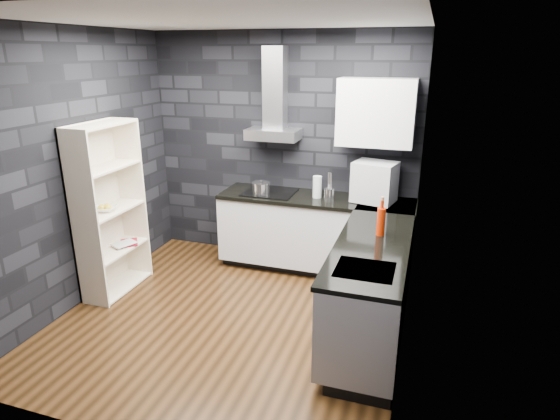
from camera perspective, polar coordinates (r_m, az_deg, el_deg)
The scene contains 28 objects.
ground at distance 4.70m, azimuth -5.92°, elevation -12.92°, with size 3.20×3.20×0.00m, color #3E2510.
ceiling at distance 4.01m, azimuth -7.30°, elevation 22.08°, with size 3.20×3.20×0.00m, color silver.
wall_back at distance 5.63m, azimuth 0.31°, elevation 7.39°, with size 3.20×0.05×2.70m, color black.
wall_front at distance 2.84m, azimuth -20.15°, elevation -5.37°, with size 3.20×0.05×2.70m, color black.
wall_left at distance 5.03m, azimuth -23.70°, elevation 4.45°, with size 0.05×3.20×2.70m, color black.
wall_right at distance 3.80m, azimuth 16.41°, elevation 1.03°, with size 0.05×3.20×2.70m, color black.
toekick_back at distance 5.65m, azimuth 4.27°, elevation -6.54°, with size 2.18×0.50×0.10m, color black.
toekick_right at distance 4.45m, azimuth 11.13°, elevation -14.36°, with size 0.50×1.78×0.10m, color black.
counter_back_cab at distance 5.44m, azimuth 4.28°, elevation -2.62°, with size 2.20×0.60×0.76m, color silver.
counter_right_cab at distance 4.24m, azimuth 10.96°, elevation -9.41°, with size 0.60×1.80×0.76m, color silver.
counter_back_top at distance 5.30m, azimuth 4.35°, elevation 1.38°, with size 2.20×0.62×0.04m, color black.
counter_right_top at distance 4.07m, azimuth 11.16°, elevation -4.42°, with size 0.62×1.80×0.04m, color black.
counter_corner_top at distance 5.19m, azimuth 12.98°, elevation 0.56°, with size 0.62×0.62×0.04m, color black.
hood_body at distance 5.43m, azimuth -0.83°, elevation 9.21°, with size 0.60×0.34×0.12m, color #A5A5AA.
hood_chimney at distance 5.43m, azimuth -0.61°, elevation 14.64°, with size 0.24×0.20×0.90m, color #A5A5AA.
upper_cabinet at distance 5.13m, azimuth 11.65°, elevation 11.56°, with size 0.80×0.35×0.70m, color silver.
cooktop at distance 5.45m, azimuth -1.24°, elevation 2.20°, with size 0.58×0.50×0.01m, color black.
sink_rim at distance 3.61m, azimuth 10.30°, elevation -7.22°, with size 0.44×0.40×0.01m, color #A5A5AA.
pot at distance 5.35m, azimuth -2.33°, elevation 2.61°, with size 0.20×0.20×0.12m, color silver.
glass_vase at distance 5.25m, azimuth 4.56°, elevation 2.82°, with size 0.10×0.10×0.25m, color silver.
storage_jar at distance 5.31m, azimuth 4.48°, elevation 2.21°, with size 0.08×0.08×0.10m, color tan.
utensil_crock at distance 5.16m, azimuth 6.02°, elevation 1.88°, with size 0.11×0.11×0.14m, color silver.
appliance_garage at distance 5.15m, azimuth 11.45°, elevation 3.38°, with size 0.43×0.34×0.43m, color #B0B2B8.
red_bottle at distance 4.24m, azimuth 12.20°, elevation -1.42°, with size 0.07×0.07×0.25m, color #B22103.
bookshelf at distance 5.15m, azimuth -20.05°, elevation -0.02°, with size 0.34×0.80×1.80m, color beige.
fruit_bowl at distance 5.10m, azimuth -20.48°, elevation 0.18°, with size 0.22×0.22×0.06m, color white.
book_red at distance 5.37m, azimuth -18.97°, elevation -2.88°, with size 0.18×0.02×0.24m, color maroon.
book_second at distance 5.38m, azimuth -19.03°, elevation -2.61°, with size 0.17×0.02×0.24m, color #B2B2B2.
Camera 1 is at (1.68, -3.63, 2.45)m, focal length 30.00 mm.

